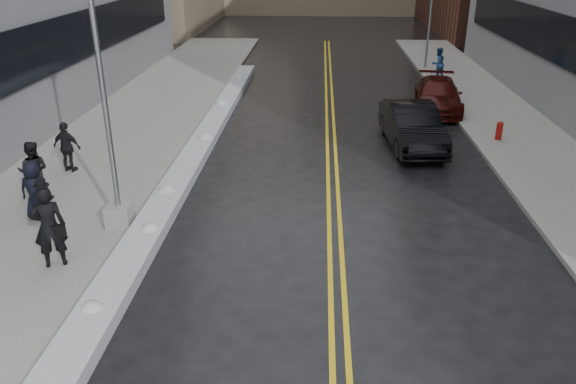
# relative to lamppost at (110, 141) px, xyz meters

# --- Properties ---
(ground) EXTENTS (160.00, 160.00, 0.00)m
(ground) POSITION_rel_lamppost_xyz_m (3.30, -2.00, -2.53)
(ground) COLOR black
(ground) RESTS_ON ground
(sidewalk_west) EXTENTS (5.50, 50.00, 0.15)m
(sidewalk_west) POSITION_rel_lamppost_xyz_m (-2.45, 8.00, -2.46)
(sidewalk_west) COLOR gray
(sidewalk_west) RESTS_ON ground
(sidewalk_east) EXTENTS (4.00, 50.00, 0.15)m
(sidewalk_east) POSITION_rel_lamppost_xyz_m (13.30, 8.00, -2.46)
(sidewalk_east) COLOR gray
(sidewalk_east) RESTS_ON ground
(lane_line_left) EXTENTS (0.12, 50.00, 0.01)m
(lane_line_left) POSITION_rel_lamppost_xyz_m (5.65, 8.00, -2.53)
(lane_line_left) COLOR gold
(lane_line_left) RESTS_ON ground
(lane_line_right) EXTENTS (0.12, 50.00, 0.01)m
(lane_line_right) POSITION_rel_lamppost_xyz_m (5.95, 8.00, -2.53)
(lane_line_right) COLOR gold
(lane_line_right) RESTS_ON ground
(snow_ridge) EXTENTS (0.90, 30.00, 0.34)m
(snow_ridge) POSITION_rel_lamppost_xyz_m (0.85, 6.00, -2.36)
(snow_ridge) COLOR silver
(snow_ridge) RESTS_ON ground
(lamppost) EXTENTS (0.65, 0.65, 7.62)m
(lamppost) POSITION_rel_lamppost_xyz_m (0.00, 0.00, 0.00)
(lamppost) COLOR gray
(lamppost) RESTS_ON sidewalk_west
(fire_hydrant) EXTENTS (0.26, 0.26, 0.73)m
(fire_hydrant) POSITION_rel_lamppost_xyz_m (12.30, 8.00, -1.98)
(fire_hydrant) COLOR maroon
(fire_hydrant) RESTS_ON sidewalk_east
(traffic_signal) EXTENTS (0.16, 0.20, 6.00)m
(traffic_signal) POSITION_rel_lamppost_xyz_m (11.80, 22.00, 0.87)
(traffic_signal) COLOR gray
(traffic_signal) RESTS_ON sidewalk_east
(pedestrian_fedora) EXTENTS (0.88, 0.75, 2.03)m
(pedestrian_fedora) POSITION_rel_lamppost_xyz_m (-0.86, -2.11, -1.37)
(pedestrian_fedora) COLOR black
(pedestrian_fedora) RESTS_ON sidewalk_west
(pedestrian_b) EXTENTS (1.01, 0.87, 1.82)m
(pedestrian_b) POSITION_rel_lamppost_xyz_m (-2.99, 1.50, -1.47)
(pedestrian_b) COLOR black
(pedestrian_b) RESTS_ON sidewalk_west
(pedestrian_c) EXTENTS (0.83, 0.57, 1.65)m
(pedestrian_c) POSITION_rel_lamppost_xyz_m (-2.42, 0.34, -1.56)
(pedestrian_c) COLOR black
(pedestrian_c) RESTS_ON sidewalk_west
(pedestrian_d) EXTENTS (1.06, 0.61, 1.69)m
(pedestrian_d) POSITION_rel_lamppost_xyz_m (-2.98, 3.81, -1.54)
(pedestrian_d) COLOR black
(pedestrian_d) RESTS_ON sidewalk_west
(pedestrian_east) EXTENTS (1.08, 1.03, 1.77)m
(pedestrian_east) POSITION_rel_lamppost_xyz_m (11.86, 18.63, -1.50)
(pedestrian_east) COLOR navy
(pedestrian_east) RESTS_ON sidewalk_east
(car_black) EXTENTS (2.14, 5.06, 1.62)m
(car_black) POSITION_rel_lamppost_xyz_m (8.84, 7.42, -1.72)
(car_black) COLOR black
(car_black) RESTS_ON ground
(car_maroon) EXTENTS (2.57, 5.14, 1.43)m
(car_maroon) POSITION_rel_lamppost_xyz_m (10.80, 12.65, -1.82)
(car_maroon) COLOR #360B08
(car_maroon) RESTS_ON ground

